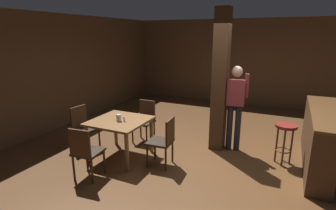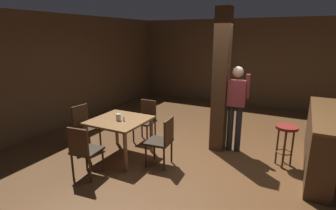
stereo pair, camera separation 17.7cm
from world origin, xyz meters
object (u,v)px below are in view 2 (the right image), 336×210
chair_south (84,149)px  napkin_cup (118,117)px  dining_table (120,125)px  chair_north (146,118)px  standing_person (236,103)px  chair_west (84,125)px  salt_shaker (124,119)px  bar_stool_near (286,135)px  chair_east (163,139)px  bar_counter (319,140)px

chair_south → napkin_cup: bearing=86.5°
dining_table → chair_north: (0.02, 0.90, -0.13)m
chair_north → standing_person: 1.96m
chair_west → napkin_cup: 0.96m
salt_shaker → bar_stool_near: 2.93m
chair_east → bar_counter: (2.46, 1.19, 0.02)m
bar_counter → chair_east: bearing=-154.1°
napkin_cup → chair_east: bearing=5.1°
dining_table → chair_east: bearing=1.4°
salt_shaker → standing_person: (1.76, 1.29, 0.21)m
chair_west → salt_shaker: 1.06m
chair_east → chair_west: bearing=-178.4°
napkin_cup → salt_shaker: (0.11, 0.02, -0.02)m
chair_south → chair_east: 1.34m
chair_west → bar_counter: bearing=16.3°
bar_counter → chair_north: bearing=-174.7°
chair_south → bar_stool_near: bearing=34.2°
chair_east → chair_north: size_ratio=1.00×
napkin_cup → salt_shaker: 0.11m
chair_east → napkin_cup: chair_east is taller
napkin_cup → salt_shaker: napkin_cup is taller
dining_table → bar_counter: bar_counter is taller
dining_table → napkin_cup: (0.02, -0.06, 0.18)m
chair_north → chair_south: bearing=-91.6°
napkin_cup → bar_stool_near: (2.83, 1.10, -0.24)m
chair_west → salt_shaker: (1.02, -0.01, 0.29)m
chair_west → bar_stool_near: (3.74, 1.07, 0.07)m
dining_table → chair_north: chair_north is taller
dining_table → chair_south: bearing=-91.8°
chair_east → chair_north: 1.26m
chair_east → napkin_cup: bearing=-174.9°
chair_east → salt_shaker: (-0.78, -0.06, 0.29)m
dining_table → chair_north: size_ratio=1.14×
chair_west → salt_shaker: size_ratio=9.47×
chair_north → napkin_cup: 1.01m
salt_shaker → bar_counter: 3.49m
chair_south → bar_counter: size_ratio=0.38×
napkin_cup → bar_stool_near: napkin_cup is taller
chair_south → standing_person: size_ratio=0.52×
napkin_cup → bar_stool_near: size_ratio=0.17×
bar_counter → bar_stool_near: bar_counter is taller
standing_person → bar_counter: standing_person is taller
chair_north → standing_person: size_ratio=0.52×
chair_south → chair_east: same height
salt_shaker → chair_west: bearing=179.3°
standing_person → chair_north: bearing=-169.6°
chair_north → napkin_cup: chair_north is taller
chair_south → bar_stool_near: chair_south is taller
chair_north → bar_counter: bearing=5.3°
chair_south → napkin_cup: (0.05, 0.86, 0.30)m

